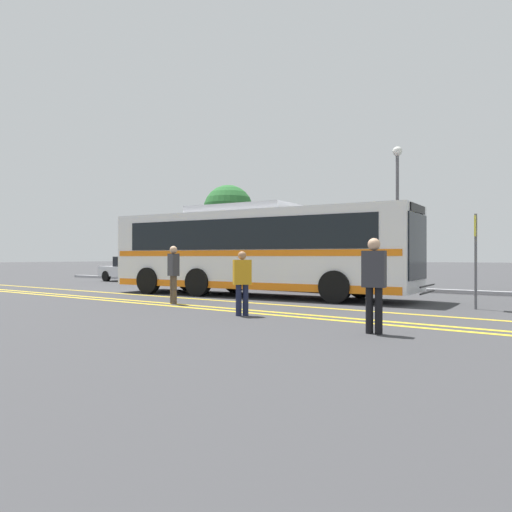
{
  "coord_description": "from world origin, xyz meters",
  "views": [
    {
      "loc": [
        11.1,
        -14.52,
        1.42
      ],
      "look_at": [
        0.27,
        -0.26,
        1.44
      ],
      "focal_mm": 35.0,
      "sensor_mm": 36.0,
      "label": 1
    }
  ],
  "objects_px": {
    "transit_bus": "(256,248)",
    "bus_stop_sign": "(476,249)",
    "pedestrian_1": "(242,279)",
    "pedestrian_2": "(173,271)",
    "parked_car_2": "(306,273)",
    "street_lamp": "(397,194)",
    "pedestrian_0": "(374,279)",
    "parked_car_1": "(219,271)",
    "tree_1": "(228,210)",
    "parked_car_0": "(133,269)"
  },
  "relations": [
    {
      "from": "parked_car_1",
      "to": "bus_stop_sign",
      "type": "height_order",
      "value": "bus_stop_sign"
    },
    {
      "from": "parked_car_1",
      "to": "pedestrian_2",
      "type": "relative_size",
      "value": 2.55
    },
    {
      "from": "pedestrian_2",
      "to": "pedestrian_1",
      "type": "bearing_deg",
      "value": -175.62
    },
    {
      "from": "transit_bus",
      "to": "bus_stop_sign",
      "type": "distance_m",
      "value": 7.44
    },
    {
      "from": "pedestrian_1",
      "to": "pedestrian_2",
      "type": "height_order",
      "value": "pedestrian_2"
    },
    {
      "from": "street_lamp",
      "to": "parked_car_1",
      "type": "bearing_deg",
      "value": -159.1
    },
    {
      "from": "bus_stop_sign",
      "to": "street_lamp",
      "type": "height_order",
      "value": "street_lamp"
    },
    {
      "from": "transit_bus",
      "to": "parked_car_0",
      "type": "distance_m",
      "value": 12.44
    },
    {
      "from": "pedestrian_0",
      "to": "tree_1",
      "type": "height_order",
      "value": "tree_1"
    },
    {
      "from": "pedestrian_1",
      "to": "street_lamp",
      "type": "distance_m",
      "value": 12.19
    },
    {
      "from": "parked_car_1",
      "to": "pedestrian_1",
      "type": "distance_m",
      "value": 12.21
    },
    {
      "from": "tree_1",
      "to": "transit_bus",
      "type": "bearing_deg",
      "value": -44.25
    },
    {
      "from": "pedestrian_1",
      "to": "tree_1",
      "type": "bearing_deg",
      "value": -99.75
    },
    {
      "from": "pedestrian_2",
      "to": "tree_1",
      "type": "relative_size",
      "value": 0.32
    },
    {
      "from": "parked_car_2",
      "to": "street_lamp",
      "type": "relative_size",
      "value": 0.66
    },
    {
      "from": "transit_bus",
      "to": "bus_stop_sign",
      "type": "height_order",
      "value": "transit_bus"
    },
    {
      "from": "parked_car_1",
      "to": "parked_car_2",
      "type": "distance_m",
      "value": 5.08
    },
    {
      "from": "parked_car_1",
      "to": "pedestrian_0",
      "type": "distance_m",
      "value": 15.42
    },
    {
      "from": "parked_car_0",
      "to": "tree_1",
      "type": "relative_size",
      "value": 0.77
    },
    {
      "from": "parked_car_1",
      "to": "parked_car_2",
      "type": "height_order",
      "value": "parked_car_1"
    },
    {
      "from": "parked_car_0",
      "to": "street_lamp",
      "type": "height_order",
      "value": "street_lamp"
    },
    {
      "from": "parked_car_1",
      "to": "parked_car_2",
      "type": "relative_size",
      "value": 1.08
    },
    {
      "from": "parked_car_0",
      "to": "pedestrian_0",
      "type": "xyz_separation_m",
      "value": [
        18.77,
        -9.61,
        0.3
      ]
    },
    {
      "from": "pedestrian_0",
      "to": "pedestrian_2",
      "type": "distance_m",
      "value": 7.41
    },
    {
      "from": "pedestrian_1",
      "to": "transit_bus",
      "type": "bearing_deg",
      "value": -107.19
    },
    {
      "from": "bus_stop_sign",
      "to": "pedestrian_2",
      "type": "bearing_deg",
      "value": -68.96
    },
    {
      "from": "pedestrian_2",
      "to": "tree_1",
      "type": "distance_m",
      "value": 13.8
    },
    {
      "from": "parked_car_0",
      "to": "bus_stop_sign",
      "type": "relative_size",
      "value": 1.63
    },
    {
      "from": "tree_1",
      "to": "parked_car_0",
      "type": "bearing_deg",
      "value": -140.85
    },
    {
      "from": "transit_bus",
      "to": "pedestrian_1",
      "type": "height_order",
      "value": "transit_bus"
    },
    {
      "from": "parked_car_0",
      "to": "street_lamp",
      "type": "xyz_separation_m",
      "value": [
        14.36,
        2.82,
        3.42
      ]
    },
    {
      "from": "pedestrian_0",
      "to": "bus_stop_sign",
      "type": "height_order",
      "value": "bus_stop_sign"
    },
    {
      "from": "pedestrian_2",
      "to": "bus_stop_sign",
      "type": "bearing_deg",
      "value": -131.44
    },
    {
      "from": "pedestrian_2",
      "to": "bus_stop_sign",
      "type": "height_order",
      "value": "bus_stop_sign"
    },
    {
      "from": "parked_car_0",
      "to": "tree_1",
      "type": "bearing_deg",
      "value": -49.04
    },
    {
      "from": "pedestrian_1",
      "to": "street_lamp",
      "type": "relative_size",
      "value": 0.25
    },
    {
      "from": "parked_car_1",
      "to": "parked_car_2",
      "type": "xyz_separation_m",
      "value": [
        5.07,
        -0.25,
        0.0
      ]
    },
    {
      "from": "pedestrian_2",
      "to": "street_lamp",
      "type": "xyz_separation_m",
      "value": [
        2.78,
        10.64,
        3.14
      ]
    },
    {
      "from": "parked_car_1",
      "to": "parked_car_2",
      "type": "bearing_deg",
      "value": -94.11
    },
    {
      "from": "parked_car_2",
      "to": "pedestrian_2",
      "type": "height_order",
      "value": "pedestrian_2"
    },
    {
      "from": "pedestrian_2",
      "to": "bus_stop_sign",
      "type": "xyz_separation_m",
      "value": [
        7.6,
        3.88,
        0.63
      ]
    },
    {
      "from": "pedestrian_0",
      "to": "bus_stop_sign",
      "type": "distance_m",
      "value": 5.71
    },
    {
      "from": "parked_car_2",
      "to": "pedestrian_2",
      "type": "bearing_deg",
      "value": -176.66
    },
    {
      "from": "transit_bus",
      "to": "tree_1",
      "type": "bearing_deg",
      "value": -140.27
    },
    {
      "from": "bus_stop_sign",
      "to": "pedestrian_1",
      "type": "bearing_deg",
      "value": -45.49
    },
    {
      "from": "parked_car_0",
      "to": "bus_stop_sign",
      "type": "xyz_separation_m",
      "value": [
        19.19,
        -3.95,
        0.91
      ]
    },
    {
      "from": "pedestrian_0",
      "to": "tree_1",
      "type": "distance_m",
      "value": 19.79
    },
    {
      "from": "parked_car_2",
      "to": "pedestrian_2",
      "type": "relative_size",
      "value": 2.36
    },
    {
      "from": "street_lamp",
      "to": "transit_bus",
      "type": "bearing_deg",
      "value": -111.12
    },
    {
      "from": "parked_car_0",
      "to": "tree_1",
      "type": "height_order",
      "value": "tree_1"
    }
  ]
}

